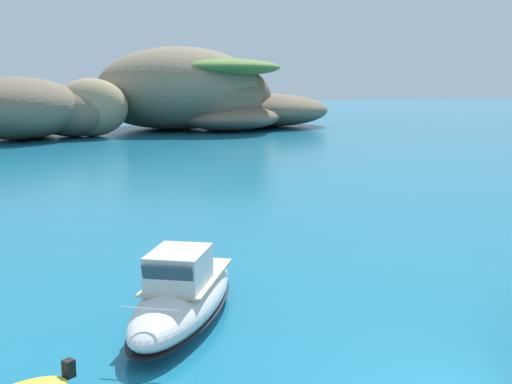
{
  "coord_description": "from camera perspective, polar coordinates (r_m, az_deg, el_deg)",
  "views": [
    {
      "loc": [
        -6.97,
        -9.02,
        5.95
      ],
      "look_at": [
        -1.97,
        17.31,
        1.26
      ],
      "focal_mm": 43.93,
      "sensor_mm": 36.0,
      "label": 1
    }
  ],
  "objects": [
    {
      "name": "islet_small",
      "position": [
        72.63,
        -18.88,
        7.13
      ],
      "size": [
        22.05,
        21.34,
        6.54
      ],
      "color": "#756651",
      "rests_on": "ground"
    },
    {
      "name": "islet_large",
      "position": [
        82.39,
        -5.22,
        8.69
      ],
      "size": [
        38.4,
        29.56,
        10.46
      ],
      "color": "#84755B",
      "rests_on": "ground"
    },
    {
      "name": "motorboat_white",
      "position": [
        16.17,
        -6.68,
        -9.35
      ],
      "size": [
        4.05,
        6.63,
        1.89
      ],
      "color": "white",
      "rests_on": "ground"
    }
  ]
}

